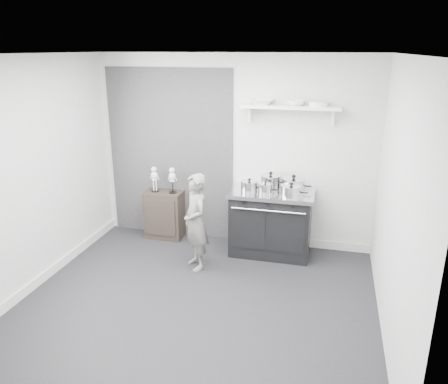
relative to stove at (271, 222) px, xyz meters
The scene contains 16 objects.
ground 1.67m from the stove, 112.92° to the right, with size 4.00×4.00×0.00m, color black.
room_shell 1.91m from the stove, 118.25° to the right, with size 4.02×3.62×2.71m.
wall_shelf 1.57m from the stove, 48.79° to the left, with size 1.30×0.26×0.24m.
stove is the anchor object (origin of this frame).
side_cabinet 1.65m from the stove, behind, with size 0.55×0.32×0.72m, color black.
child 1.12m from the stove, 142.35° to the right, with size 0.46×0.30×1.27m, color slate.
pot_front_left 0.62m from the stove, 157.43° to the right, with size 0.32×0.23×0.19m.
pot_back_left 0.56m from the stove, 107.66° to the left, with size 0.38×0.29×0.23m.
pot_back_right 0.61m from the stove, 15.83° to the left, with size 0.40×0.32×0.23m.
pot_front_right 0.62m from the stove, 33.98° to the right, with size 0.35×0.27×0.20m.
pot_front_center 0.55m from the stove, 117.38° to the right, with size 0.28×0.19×0.17m.
skeleton_full 1.84m from the stove, behind, with size 0.12×0.08×0.44m, color silver, non-canonical shape.
skeleton_torso 1.57m from the stove, behind, with size 0.12×0.08×0.44m, color silver, non-canonical shape.
bowl_large 1.64m from the stove, 135.98° to the left, with size 0.31×0.31×0.08m, color white.
bowl_small 1.65m from the stove, 38.82° to the left, with size 0.23×0.23×0.07m, color white.
plate_stack 1.71m from the stove, 20.08° to the left, with size 0.24×0.24×0.06m, color white.
Camera 1 is at (1.36, -4.13, 2.76)m, focal length 35.00 mm.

